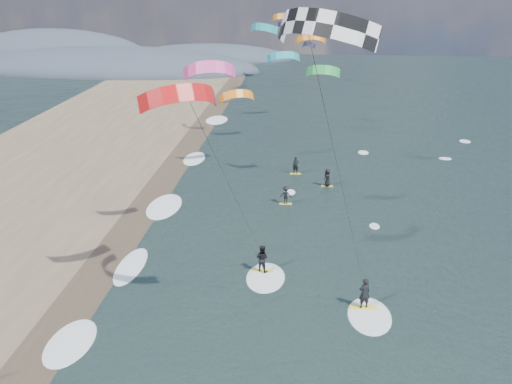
{
  "coord_description": "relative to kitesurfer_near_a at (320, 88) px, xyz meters",
  "views": [
    {
      "loc": [
        1.83,
        -19.45,
        19.05
      ],
      "look_at": [
        -1.0,
        12.0,
        7.0
      ],
      "focal_mm": 40.0,
      "sensor_mm": 36.0,
      "label": 1
    }
  ],
  "objects": [
    {
      "name": "far_kitesurfers",
      "position": [
        -0.71,
        24.99,
        -13.5
      ],
      "size": [
        4.89,
        8.9,
        1.78
      ],
      "color": "yellow",
      "rests_on": "ground"
    },
    {
      "name": "shoreline_surf",
      "position": [
        -13.19,
        8.81,
        -14.36
      ],
      "size": [
        2.4,
        79.4,
        0.11
      ],
      "color": "white",
      "rests_on": "ground"
    },
    {
      "name": "kitesurfer_near_b",
      "position": [
        -5.67,
        4.75,
        -4.74
      ],
      "size": [
        7.35,
        9.13,
        14.43
      ],
      "color": "yellow",
      "rests_on": "ground"
    },
    {
      "name": "wet_sand_strip",
      "position": [
        -14.39,
        4.06,
        -14.36
      ],
      "size": [
        3.0,
        240.0,
        0.0
      ],
      "primitive_type": "cube",
      "color": "#382D23",
      "rests_on": "ground"
    },
    {
      "name": "bg_kite_field",
      "position": [
        -3.62,
        46.33,
        -2.81
      ],
      "size": [
        11.31,
        75.16,
        7.41
      ],
      "color": "orange",
      "rests_on": "ground"
    },
    {
      "name": "coastal_hills",
      "position": [
        -47.24,
        101.92,
        -14.36
      ],
      "size": [
        80.0,
        41.0,
        15.0
      ],
      "color": "#3D4756",
      "rests_on": "ground"
    },
    {
      "name": "kitesurfer_near_a",
      "position": [
        0.0,
        0.0,
        0.0
      ],
      "size": [
        8.16,
        9.61,
        18.2
      ],
      "color": "yellow",
      "rests_on": "ground"
    }
  ]
}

